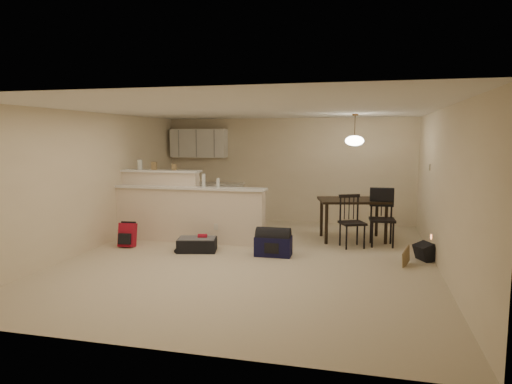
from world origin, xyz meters
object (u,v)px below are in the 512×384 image
(suitcase, at_px, (197,245))
(red_backpack, at_px, (127,235))
(dining_chair_far, at_px, (382,218))
(dining_table, at_px, (353,204))
(dining_chair_near, at_px, (352,221))
(black_daypack, at_px, (425,252))
(pendant_lamp, at_px, (355,140))
(navy_duffel, at_px, (273,246))

(suitcase, bearing_deg, red_backpack, 166.55)
(dining_chair_far, bearing_deg, dining_table, 142.26)
(dining_table, relative_size, dining_chair_near, 1.52)
(dining_chair_near, height_order, black_daypack, dining_chair_near)
(dining_table, relative_size, black_daypack, 4.64)
(pendant_lamp, bearing_deg, dining_chair_far, -33.67)
(pendant_lamp, xyz_separation_m, navy_duffel, (-1.29, -1.57, -1.82))
(navy_duffel, height_order, black_daypack, navy_duffel)
(suitcase, height_order, navy_duffel, navy_duffel)
(pendant_lamp, relative_size, red_backpack, 1.39)
(dining_table, xyz_separation_m, black_daypack, (1.24, -1.27, -0.58))
(red_backpack, xyz_separation_m, black_daypack, (5.33, 0.31, -0.08))
(dining_chair_far, bearing_deg, black_daypack, -57.16)
(red_backpack, distance_m, navy_duffel, 2.80)
(dining_chair_near, relative_size, red_backpack, 2.20)
(pendant_lamp, bearing_deg, dining_table, 63.43)
(suitcase, distance_m, navy_duffel, 1.40)
(dining_chair_near, relative_size, black_daypack, 3.05)
(pendant_lamp, bearing_deg, suitcase, -149.37)
(dining_table, relative_size, pendant_lamp, 2.41)
(pendant_lamp, height_order, red_backpack, pendant_lamp)
(navy_duffel, bearing_deg, black_daypack, 5.62)
(pendant_lamp, xyz_separation_m, dining_chair_near, (0.02, -0.63, -1.50))
(suitcase, bearing_deg, navy_duffel, -12.11)
(black_daypack, bearing_deg, suitcase, 68.02)
(dining_chair_near, distance_m, navy_duffel, 1.65)
(pendant_lamp, bearing_deg, red_backpack, -158.85)
(suitcase, distance_m, black_daypack, 3.94)
(black_daypack, bearing_deg, dining_table, 17.48)
(black_daypack, bearing_deg, dining_chair_far, 10.28)
(dining_table, height_order, suitcase, dining_table)
(dining_chair_near, distance_m, dining_chair_far, 0.60)
(navy_duffel, bearing_deg, suitcase, 179.71)
(dining_chair_near, distance_m, suitcase, 2.90)
(dining_chair_far, height_order, navy_duffel, dining_chair_far)
(red_backpack, relative_size, black_daypack, 1.38)
(pendant_lamp, relative_size, navy_duffel, 0.99)
(pendant_lamp, xyz_separation_m, black_daypack, (1.24, -1.27, -1.85))
(dining_chair_near, xyz_separation_m, navy_duffel, (-1.31, -0.95, -0.32))
(dining_chair_near, bearing_deg, red_backpack, 168.85)
(dining_chair_near, relative_size, suitcase, 1.43)
(suitcase, height_order, red_backpack, red_backpack)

